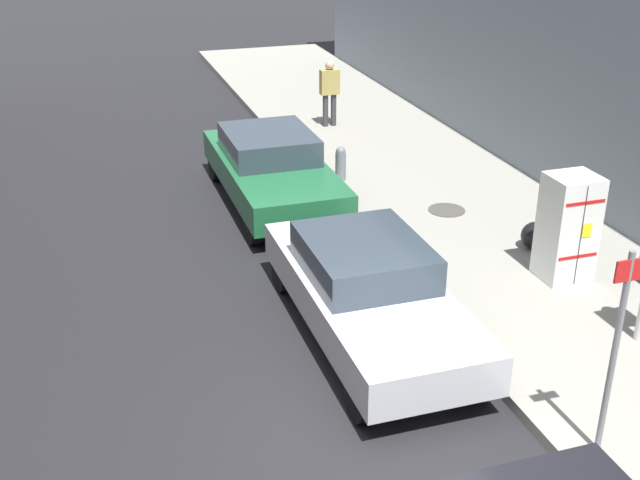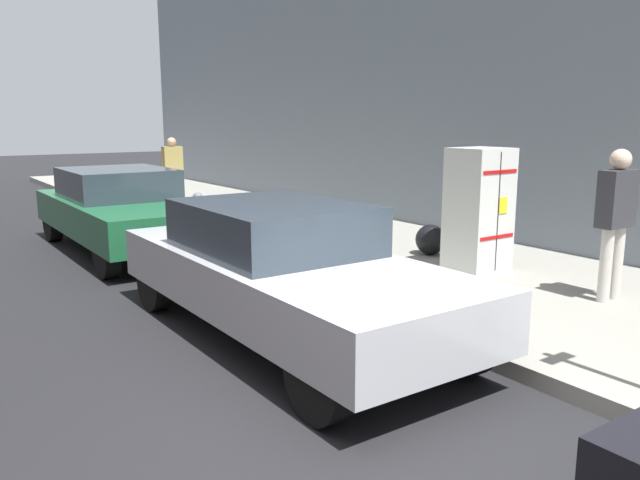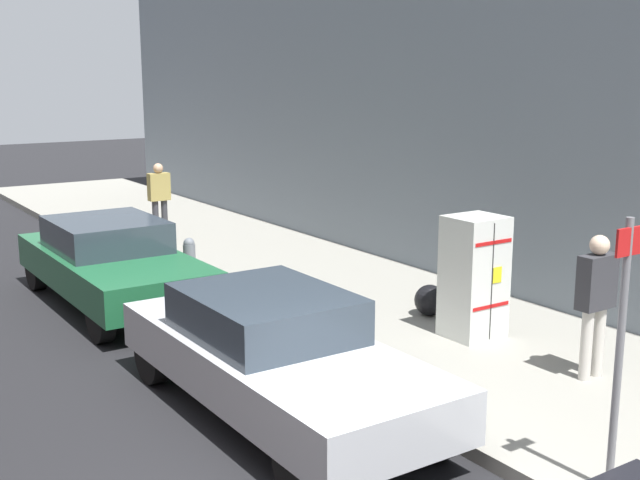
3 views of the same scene
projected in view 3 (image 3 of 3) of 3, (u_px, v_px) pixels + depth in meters
The scene contains 10 objects.
sidewalk_slab at pixel (640, 415), 8.82m from camera, with size 4.38×44.00×0.16m, color gray.
discarded_refrigerator at pixel (474, 277), 11.08m from camera, with size 0.75×0.69×1.70m.
manhole_cover at pixel (321, 292), 13.43m from camera, with size 0.70×0.70×0.02m, color #47443F.
street_sign_post at pixel (621, 341), 6.82m from camera, with size 0.36×0.07×2.45m.
fire_hydrant at pixel (189, 257), 14.40m from camera, with size 0.22×0.22×0.72m.
trash_bag at pixel (430, 300), 12.14m from camera, with size 0.47×0.47×0.47m, color black.
pedestrian_walking_far at pixel (159, 194), 17.90m from camera, with size 0.47×0.22×1.64m.
pedestrian_standing_near at pixel (596, 295), 9.50m from camera, with size 0.51×0.24×1.76m.
parked_sedan_green at pixel (111, 261), 13.18m from camera, with size 1.87×4.64×1.41m.
parked_sedan_silver at pixel (274, 353), 8.89m from camera, with size 1.80×4.63×1.40m.
Camera 3 is at (3.66, 4.89, 3.79)m, focal length 45.00 mm.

